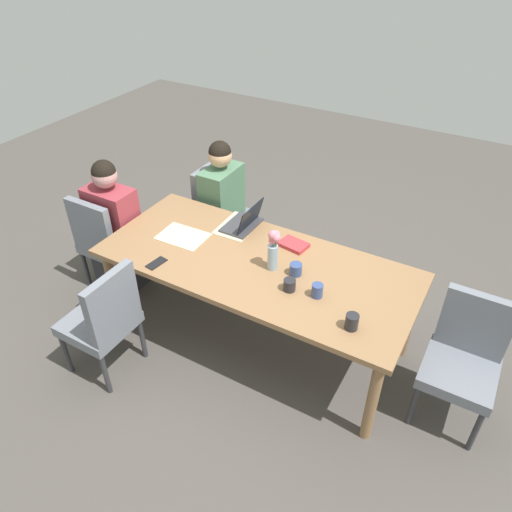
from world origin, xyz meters
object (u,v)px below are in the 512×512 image
(phone_black, at_px, (156,263))
(chair_far_left_mid, at_px, (220,209))
(laptop_far_left_mid, at_px, (244,222))
(coffee_mug_near_left, at_px, (296,269))
(person_far_left_mid, at_px, (223,212))
(book_red_cover, at_px, (294,245))
(chair_head_right_right_near, at_px, (465,355))
(coffee_mug_centre_left, at_px, (290,285))
(coffee_mug_centre_right, at_px, (317,290))
(dining_table, at_px, (256,270))
(chair_head_left_left_near, at_px, (105,239))
(person_head_left_left_near, at_px, (116,234))
(coffee_mug_near_right, at_px, (352,322))
(flower_vase, at_px, (273,247))
(chair_near_left_far, at_px, (104,318))

(phone_black, bearing_deg, chair_far_left_mid, 19.71)
(laptop_far_left_mid, distance_m, coffee_mug_near_left, 0.68)
(person_far_left_mid, distance_m, book_red_cover, 1.05)
(chair_head_right_right_near, distance_m, coffee_mug_centre_left, 1.17)
(chair_head_right_right_near, height_order, coffee_mug_centre_right, chair_head_right_right_near)
(person_far_left_mid, xyz_separation_m, coffee_mug_centre_left, (1.11, -0.90, 0.26))
(dining_table, height_order, coffee_mug_near_left, coffee_mug_near_left)
(chair_head_left_left_near, xyz_separation_m, coffee_mug_near_left, (1.71, 0.09, 0.28))
(book_red_cover, bearing_deg, chair_head_left_left_near, -157.66)
(laptop_far_left_mid, relative_size, book_red_cover, 1.60)
(person_head_left_left_near, bearing_deg, dining_table, 0.03)
(dining_table, relative_size, laptop_far_left_mid, 7.01)
(person_far_left_mid, bearing_deg, dining_table, -44.01)
(coffee_mug_near_left, distance_m, coffee_mug_near_right, 0.59)
(person_far_left_mid, distance_m, flower_vase, 1.25)
(coffee_mug_near_right, distance_m, coffee_mug_centre_right, 0.33)
(person_head_left_left_near, distance_m, coffee_mug_centre_left, 1.71)
(coffee_mug_centre_left, relative_size, coffee_mug_centre_right, 0.88)
(chair_head_left_left_near, distance_m, person_far_left_mid, 1.04)
(laptop_far_left_mid, distance_m, book_red_cover, 0.45)
(phone_black, bearing_deg, person_far_left_mid, 16.66)
(coffee_mug_near_right, bearing_deg, chair_near_left_far, -162.34)
(dining_table, bearing_deg, chair_head_left_left_near, -176.94)
(person_far_left_mid, height_order, coffee_mug_centre_left, person_far_left_mid)
(coffee_mug_near_right, relative_size, phone_black, 0.68)
(dining_table, distance_m, person_head_left_left_near, 1.36)
(person_far_left_mid, height_order, laptop_far_left_mid, person_far_left_mid)
(chair_near_left_far, height_order, coffee_mug_near_left, chair_near_left_far)
(chair_head_right_right_near, distance_m, coffee_mug_near_left, 1.19)
(dining_table, distance_m, laptop_far_left_mid, 0.47)
(chair_head_left_left_near, xyz_separation_m, laptop_far_left_mid, (1.11, 0.41, 0.29))
(person_head_left_left_near, distance_m, laptop_far_left_mid, 1.13)
(chair_near_left_far, xyz_separation_m, laptop_far_left_mid, (0.44, 1.12, 0.29))
(dining_table, relative_size, phone_black, 14.96)
(chair_head_left_left_near, height_order, phone_black, chair_head_left_left_near)
(chair_head_right_right_near, relative_size, coffee_mug_near_right, 8.88)
(dining_table, distance_m, chair_far_left_mid, 1.19)
(coffee_mug_near_right, bearing_deg, person_head_left_left_near, 172.51)
(dining_table, bearing_deg, coffee_mug_near_left, 2.68)
(chair_head_left_left_near, distance_m, chair_head_right_right_near, 2.86)
(person_head_left_left_near, bearing_deg, laptop_far_left_mid, 17.93)
(chair_head_left_left_near, bearing_deg, flower_vase, 2.60)
(coffee_mug_near_left, distance_m, coffee_mug_centre_left, 0.17)
(flower_vase, xyz_separation_m, coffee_mug_near_left, (0.16, 0.02, -0.14))
(chair_head_right_right_near, xyz_separation_m, book_red_cover, (-1.30, 0.21, 0.26))
(person_head_left_left_near, xyz_separation_m, coffee_mug_centre_left, (1.69, -0.15, 0.26))
(chair_far_left_mid, bearing_deg, chair_head_right_right_near, -17.38)
(dining_table, bearing_deg, book_red_cover, 64.39)
(chair_near_left_far, height_order, book_red_cover, chair_near_left_far)
(person_head_left_left_near, bearing_deg, coffee_mug_centre_left, -5.18)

